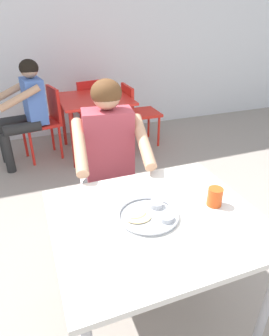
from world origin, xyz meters
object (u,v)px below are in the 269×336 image
at_px(chair_red_left, 46,118).
at_px(patron_background, 26,104).
at_px(drinking_cup, 215,196).
at_px(table_background_red, 95,104).
at_px(diner_foreground, 111,157).
at_px(chair_red_right, 136,110).
at_px(chair_foreground, 107,175).
at_px(table_foreground, 156,229).
at_px(chair_red_far, 89,103).
at_px(thali_tray, 149,215).

distance_m(chair_red_left, patron_background, 0.30).
distance_m(drinking_cup, table_background_red, 2.47).
bearing_deg(diner_foreground, chair_red_right, 63.82).
relative_size(chair_red_left, patron_background, 0.72).
distance_m(diner_foreground, chair_red_left, 1.84).
relative_size(drinking_cup, chair_foreground, 0.12).
bearing_deg(table_foreground, chair_foreground, 89.87).
xyz_separation_m(chair_red_far, patron_background, (-0.84, -0.61, 0.23)).
bearing_deg(table_foreground, chair_red_far, 83.66).
distance_m(table_foreground, patron_background, 2.49).
relative_size(thali_tray, table_background_red, 0.35).
bearing_deg(chair_red_right, chair_red_far, 133.06).
relative_size(drinking_cup, chair_red_left, 0.11).
bearing_deg(table_background_red, chair_foreground, -100.55).
relative_size(chair_red_left, chair_red_right, 1.05).
height_order(thali_tray, patron_background, patron_background).
xyz_separation_m(drinking_cup, patron_background, (-0.83, 2.45, -0.08)).
relative_size(drinking_cup, diner_foreground, 0.08).
bearing_deg(table_background_red, chair_red_far, 85.03).
bearing_deg(patron_background, chair_red_left, 22.07).
distance_m(chair_foreground, chair_red_right, 1.79).
bearing_deg(chair_red_left, chair_foreground, -78.94).
height_order(table_background_red, chair_red_far, chair_red_far).
relative_size(table_background_red, chair_red_far, 1.04).
height_order(chair_red_right, chair_red_far, chair_red_far).
relative_size(diner_foreground, chair_red_left, 1.47).
relative_size(chair_foreground, patron_background, 0.69).
bearing_deg(table_foreground, diner_foreground, 91.72).
bearing_deg(chair_red_far, chair_foreground, -99.01).
xyz_separation_m(table_background_red, patron_background, (-0.79, -0.01, 0.09)).
height_order(thali_tray, diner_foreground, diner_foreground).
xyz_separation_m(drinking_cup, table_background_red, (-0.03, 2.47, -0.17)).
xyz_separation_m(drinking_cup, diner_foreground, (-0.34, 0.73, -0.05)).
xyz_separation_m(drinking_cup, chair_red_right, (0.53, 2.51, -0.31)).
xyz_separation_m(thali_tray, patron_background, (-0.47, 2.43, -0.04)).
xyz_separation_m(chair_red_left, chair_red_right, (1.16, -0.02, -0.02)).
height_order(chair_foreground, chair_red_far, chair_foreground).
xyz_separation_m(drinking_cup, chair_red_left, (-0.63, 2.53, -0.29)).
distance_m(table_foreground, table_background_red, 2.47).
bearing_deg(chair_red_far, table_background_red, -94.97).
relative_size(diner_foreground, patron_background, 1.06).
relative_size(table_foreground, patron_background, 0.85).
distance_m(drinking_cup, patron_background, 2.59).
bearing_deg(table_foreground, table_background_red, 83.33).
xyz_separation_m(table_foreground, chair_red_far, (0.34, 3.05, -0.18)).
height_order(chair_red_far, patron_background, patron_background).
bearing_deg(drinking_cup, patron_background, 108.62).
bearing_deg(patron_background, thali_tray, -79.01).
bearing_deg(thali_tray, patron_background, 100.99).
xyz_separation_m(thali_tray, chair_red_far, (0.37, 3.04, -0.27)).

